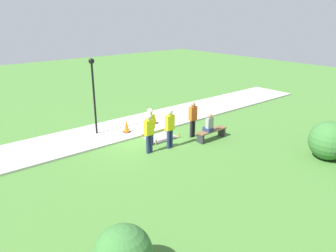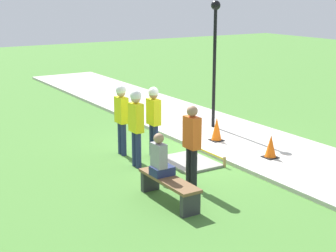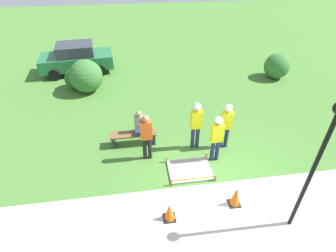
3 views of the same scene
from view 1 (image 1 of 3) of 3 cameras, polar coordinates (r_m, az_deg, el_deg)
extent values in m
plane|color=#477A33|center=(16.50, -4.84, -1.97)|extent=(60.00, 60.00, 0.00)
cube|color=#BCB7AD|center=(17.70, -7.75, -0.42)|extent=(28.00, 3.11, 0.10)
cube|color=gray|center=(16.33, -1.29, -2.02)|extent=(1.44, 1.09, 0.06)
cube|color=tan|center=(17.11, -0.54, -0.64)|extent=(0.05, 0.05, 0.26)
cube|color=tan|center=(16.30, -4.47, -1.73)|extent=(0.05, 0.05, 0.26)
cube|color=tan|center=(16.34, 1.88, -1.63)|extent=(0.05, 0.05, 0.26)
cube|color=tan|center=(15.48, -2.12, -2.85)|extent=(0.05, 0.05, 0.26)
cube|color=yellow|center=(16.67, -2.46, -0.96)|extent=(1.44, 0.00, 0.04)
cube|color=black|center=(18.20, -2.43, 0.50)|extent=(0.34, 0.34, 0.02)
cone|color=orange|center=(18.10, -2.44, 1.38)|extent=(0.29, 0.29, 0.56)
cube|color=black|center=(16.99, -7.20, -1.02)|extent=(0.34, 0.34, 0.02)
cone|color=orange|center=(16.88, -7.24, 0.04)|extent=(0.29, 0.29, 0.64)
cube|color=#2D2D33|center=(16.77, 9.32, -1.00)|extent=(0.12, 0.40, 0.44)
cube|color=#2D2D33|center=(15.72, 5.69, -2.23)|extent=(0.12, 0.40, 0.44)
cube|color=brown|center=(16.15, 7.60, -0.76)|extent=(1.71, 0.44, 0.06)
cube|color=navy|center=(15.93, 6.99, -0.56)|extent=(0.34, 0.44, 0.18)
cube|color=gray|center=(15.77, 7.25, 0.53)|extent=(0.36, 0.20, 0.50)
sphere|color=#A37A5B|center=(15.66, 7.30, 1.76)|extent=(0.21, 0.21, 0.21)
cylinder|color=navy|center=(15.08, 0.58, -2.18)|extent=(0.14, 0.14, 0.88)
cylinder|color=navy|center=(14.97, 0.05, -2.34)|extent=(0.14, 0.14, 0.88)
cube|color=yellow|center=(14.75, 0.32, 0.59)|extent=(0.40, 0.22, 0.70)
sphere|color=tan|center=(14.61, 0.32, 2.34)|extent=(0.24, 0.24, 0.24)
sphere|color=white|center=(14.59, 0.32, 2.58)|extent=(0.27, 0.27, 0.27)
cylinder|color=navy|center=(14.58, -2.99, -3.03)|extent=(0.14, 0.14, 0.86)
cylinder|color=navy|center=(14.48, -3.56, -3.20)|extent=(0.14, 0.14, 0.86)
cube|color=yellow|center=(14.26, -3.34, -0.27)|extent=(0.40, 0.22, 0.68)
sphere|color=tan|center=(14.12, -3.37, 1.47)|extent=(0.23, 0.23, 0.23)
sphere|color=white|center=(14.10, -3.38, 1.72)|extent=(0.27, 0.27, 0.27)
cylinder|color=navy|center=(15.36, -2.82, -1.88)|extent=(0.14, 0.14, 0.84)
cylinder|color=navy|center=(15.26, -3.35, -2.04)|extent=(0.14, 0.14, 0.84)
cube|color=yellow|center=(15.05, -3.13, 0.71)|extent=(0.40, 0.22, 0.67)
sphere|color=#A37A5B|center=(14.92, -3.17, 2.34)|extent=(0.23, 0.23, 0.23)
sphere|color=white|center=(14.90, -3.17, 2.57)|extent=(0.26, 0.26, 0.26)
cylinder|color=black|center=(16.47, 4.52, -0.37)|extent=(0.14, 0.14, 0.88)
cylinder|color=black|center=(16.36, 4.06, -0.50)|extent=(0.14, 0.14, 0.88)
cube|color=#E55B1E|center=(16.17, 4.36, 2.19)|extent=(0.40, 0.22, 0.70)
sphere|color=#A37A5B|center=(16.04, 4.40, 3.79)|extent=(0.24, 0.24, 0.24)
cylinder|color=black|center=(16.57, -12.71, 4.53)|extent=(0.10, 0.10, 3.55)
sphere|color=black|center=(16.21, -13.20, 10.94)|extent=(0.28, 0.28, 0.28)
sphere|color=#387033|center=(15.37, 26.21, -2.29)|extent=(1.65, 1.65, 1.65)
camera|label=2|loc=(20.18, 36.22, 10.38)|focal=55.00mm
camera|label=3|loc=(21.24, -8.78, 20.15)|focal=28.00mm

